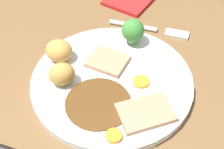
{
  "coord_description": "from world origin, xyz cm",
  "views": [
    {
      "loc": [
        34.75,
        12.03,
        43.14
      ],
      "look_at": [
        1.66,
        0.85,
        6.0
      ],
      "focal_mm": 51.01,
      "sensor_mm": 36.0,
      "label": 1
    }
  ],
  "objects_px": {
    "meat_slice_under": "(108,61)",
    "carrot_coin_front": "(114,136)",
    "roast_potato_left": "(62,74)",
    "dinner_plate": "(112,82)",
    "fork": "(152,29)",
    "broccoli_floret": "(133,31)",
    "roast_potato_right": "(60,50)",
    "meat_slice_main": "(146,113)",
    "carrot_coin_back": "(141,82)"
  },
  "relations": [
    {
      "from": "roast_potato_right",
      "to": "carrot_coin_front",
      "type": "xyz_separation_m",
      "value": [
        0.12,
        0.14,
        -0.02
      ]
    },
    {
      "from": "carrot_coin_back",
      "to": "fork",
      "type": "distance_m",
      "value": 0.15
    },
    {
      "from": "meat_slice_main",
      "to": "broccoli_floret",
      "type": "xyz_separation_m",
      "value": [
        -0.15,
        -0.06,
        0.02
      ]
    },
    {
      "from": "dinner_plate",
      "to": "fork",
      "type": "relative_size",
      "value": 1.73
    },
    {
      "from": "carrot_coin_back",
      "to": "fork",
      "type": "relative_size",
      "value": 0.18
    },
    {
      "from": "roast_potato_left",
      "to": "carrot_coin_front",
      "type": "xyz_separation_m",
      "value": [
        0.07,
        0.11,
        -0.02
      ]
    },
    {
      "from": "meat_slice_main",
      "to": "carrot_coin_back",
      "type": "distance_m",
      "value": 0.06
    },
    {
      "from": "meat_slice_main",
      "to": "fork",
      "type": "bearing_deg",
      "value": -169.17
    },
    {
      "from": "meat_slice_main",
      "to": "roast_potato_right",
      "type": "height_order",
      "value": "roast_potato_right"
    },
    {
      "from": "roast_potato_left",
      "to": "broccoli_floret",
      "type": "relative_size",
      "value": 0.87
    },
    {
      "from": "roast_potato_left",
      "to": "carrot_coin_back",
      "type": "height_order",
      "value": "roast_potato_left"
    },
    {
      "from": "fork",
      "to": "meat_slice_main",
      "type": "bearing_deg",
      "value": -81.58
    },
    {
      "from": "meat_slice_under",
      "to": "roast_potato_right",
      "type": "xyz_separation_m",
      "value": [
        0.01,
        -0.08,
        0.01
      ]
    },
    {
      "from": "fork",
      "to": "meat_slice_under",
      "type": "bearing_deg",
      "value": -113.48
    },
    {
      "from": "meat_slice_under",
      "to": "fork",
      "type": "distance_m",
      "value": 0.13
    },
    {
      "from": "meat_slice_under",
      "to": "broccoli_floret",
      "type": "distance_m",
      "value": 0.07
    },
    {
      "from": "dinner_plate",
      "to": "roast_potato_left",
      "type": "bearing_deg",
      "value": -65.54
    },
    {
      "from": "meat_slice_main",
      "to": "roast_potato_left",
      "type": "bearing_deg",
      "value": -97.5
    },
    {
      "from": "broccoli_floret",
      "to": "dinner_plate",
      "type": "bearing_deg",
      "value": -3.67
    },
    {
      "from": "dinner_plate",
      "to": "broccoli_floret",
      "type": "bearing_deg",
      "value": 176.33
    },
    {
      "from": "fork",
      "to": "roast_potato_left",
      "type": "bearing_deg",
      "value": -120.45
    },
    {
      "from": "meat_slice_under",
      "to": "carrot_coin_back",
      "type": "distance_m",
      "value": 0.07
    },
    {
      "from": "roast_potato_left",
      "to": "broccoli_floret",
      "type": "height_order",
      "value": "broccoli_floret"
    },
    {
      "from": "dinner_plate",
      "to": "meat_slice_under",
      "type": "distance_m",
      "value": 0.04
    },
    {
      "from": "carrot_coin_back",
      "to": "broccoli_floret",
      "type": "distance_m",
      "value": 0.1
    },
    {
      "from": "meat_slice_under",
      "to": "roast_potato_left",
      "type": "bearing_deg",
      "value": -39.17
    },
    {
      "from": "roast_potato_left",
      "to": "roast_potato_right",
      "type": "xyz_separation_m",
      "value": [
        -0.05,
        -0.03,
        -0.0
      ]
    },
    {
      "from": "meat_slice_under",
      "to": "carrot_coin_front",
      "type": "relative_size",
      "value": 2.73
    },
    {
      "from": "roast_potato_right",
      "to": "carrot_coin_front",
      "type": "distance_m",
      "value": 0.18
    },
    {
      "from": "roast_potato_left",
      "to": "fork",
      "type": "bearing_deg",
      "value": 151.95
    },
    {
      "from": "broccoli_floret",
      "to": "fork",
      "type": "distance_m",
      "value": 0.08
    },
    {
      "from": "carrot_coin_front",
      "to": "broccoli_floret",
      "type": "distance_m",
      "value": 0.2
    },
    {
      "from": "carrot_coin_back",
      "to": "fork",
      "type": "height_order",
      "value": "carrot_coin_back"
    },
    {
      "from": "roast_potato_right",
      "to": "broccoli_floret",
      "type": "bearing_deg",
      "value": 126.35
    },
    {
      "from": "roast_potato_left",
      "to": "fork",
      "type": "relative_size",
      "value": 0.28
    },
    {
      "from": "meat_slice_main",
      "to": "fork",
      "type": "height_order",
      "value": "meat_slice_main"
    },
    {
      "from": "carrot_coin_front",
      "to": "fork",
      "type": "relative_size",
      "value": 0.15
    },
    {
      "from": "meat_slice_under",
      "to": "roast_potato_left",
      "type": "xyz_separation_m",
      "value": [
        0.07,
        -0.05,
        0.02
      ]
    },
    {
      "from": "roast_potato_left",
      "to": "broccoli_floret",
      "type": "xyz_separation_m",
      "value": [
        -0.13,
        0.08,
        0.01
      ]
    },
    {
      "from": "meat_slice_under",
      "to": "fork",
      "type": "xyz_separation_m",
      "value": [
        -0.13,
        0.05,
        -0.01
      ]
    },
    {
      "from": "meat_slice_main",
      "to": "carrot_coin_front",
      "type": "relative_size",
      "value": 3.42
    },
    {
      "from": "dinner_plate",
      "to": "carrot_coin_back",
      "type": "height_order",
      "value": "carrot_coin_back"
    },
    {
      "from": "meat_slice_under",
      "to": "roast_potato_right",
      "type": "bearing_deg",
      "value": -80.16
    },
    {
      "from": "carrot_coin_back",
      "to": "meat_slice_under",
      "type": "bearing_deg",
      "value": -111.53
    },
    {
      "from": "meat_slice_main",
      "to": "dinner_plate",
      "type": "bearing_deg",
      "value": -126.54
    },
    {
      "from": "meat_slice_main",
      "to": "broccoli_floret",
      "type": "relative_size",
      "value": 1.64
    },
    {
      "from": "dinner_plate",
      "to": "roast_potato_left",
      "type": "xyz_separation_m",
      "value": [
        0.03,
        -0.07,
        0.03
      ]
    },
    {
      "from": "meat_slice_main",
      "to": "roast_potato_left",
      "type": "distance_m",
      "value": 0.14
    },
    {
      "from": "roast_potato_left",
      "to": "dinner_plate",
      "type": "bearing_deg",
      "value": 114.46
    },
    {
      "from": "meat_slice_under",
      "to": "fork",
      "type": "bearing_deg",
      "value": 158.93
    }
  ]
}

